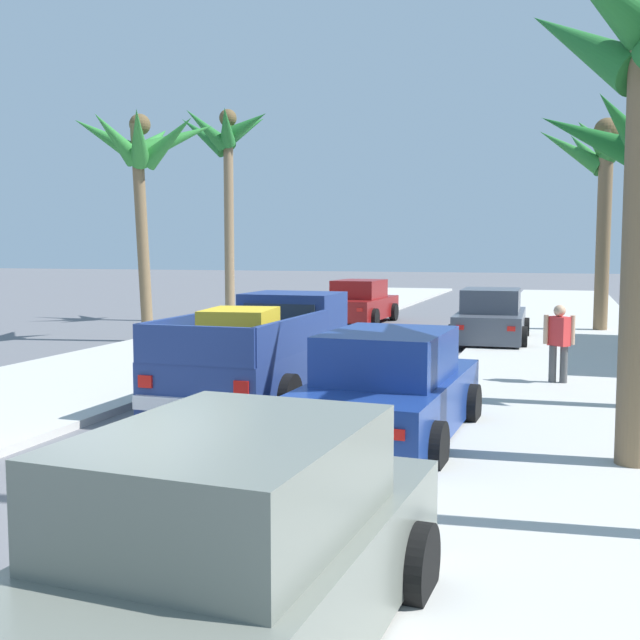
% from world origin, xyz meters
% --- Properties ---
extents(ground_plane, '(160.00, 160.00, 0.00)m').
position_xyz_m(ground_plane, '(0.00, 0.00, 0.00)').
color(ground_plane, slate).
extents(sidewalk_left, '(4.73, 60.00, 0.12)m').
position_xyz_m(sidewalk_left, '(-4.57, 12.00, 0.06)').
color(sidewalk_left, beige).
rests_on(sidewalk_left, ground).
extents(sidewalk_right, '(4.73, 60.00, 0.12)m').
position_xyz_m(sidewalk_right, '(4.57, 12.00, 0.06)').
color(sidewalk_right, beige).
rests_on(sidewalk_right, ground).
extents(curb_left, '(0.16, 60.00, 0.10)m').
position_xyz_m(curb_left, '(-3.60, 12.00, 0.05)').
color(curb_left, silver).
rests_on(curb_left, ground).
extents(curb_right, '(0.16, 60.00, 0.10)m').
position_xyz_m(curb_right, '(3.60, 12.00, 0.05)').
color(curb_right, silver).
rests_on(curb_right, ground).
extents(pickup_truck, '(2.25, 5.22, 1.80)m').
position_xyz_m(pickup_truck, '(-0.40, 5.31, 0.82)').
color(pickup_truck, navy).
rests_on(pickup_truck, ground).
extents(car_left_near, '(2.10, 4.29, 1.54)m').
position_xyz_m(car_left_near, '(2.63, 14.66, 0.71)').
color(car_left_near, '#474C56').
rests_on(car_left_near, ground).
extents(car_right_near, '(2.16, 4.32, 1.54)m').
position_xyz_m(car_right_near, '(-2.37, 19.39, 0.71)').
color(car_right_near, maroon).
rests_on(car_right_near, ground).
extents(car_left_mid, '(2.17, 4.32, 1.54)m').
position_xyz_m(car_left_mid, '(2.30, 3.06, 0.71)').
color(car_left_mid, navy).
rests_on(car_left_mid, ground).
extents(car_right_mid, '(2.21, 4.34, 1.54)m').
position_xyz_m(car_right_mid, '(2.57, -2.85, 0.71)').
color(car_right_mid, slate).
rests_on(car_right_mid, ground).
extents(palm_tree_left_fore, '(3.93, 3.79, 6.42)m').
position_xyz_m(palm_tree_left_fore, '(-6.75, 12.06, 5.35)').
color(palm_tree_left_fore, brown).
rests_on(palm_tree_left_fore, ground).
extents(palm_tree_left_mid, '(3.93, 3.81, 6.60)m').
position_xyz_m(palm_tree_left_mid, '(5.58, 18.22, 5.28)').
color(palm_tree_left_mid, brown).
rests_on(palm_tree_left_mid, ground).
extents(palm_tree_right_back, '(3.67, 3.39, 7.56)m').
position_xyz_m(palm_tree_right_back, '(-6.97, 18.18, 6.22)').
color(palm_tree_right_back, '#846B4C').
rests_on(palm_tree_right_back, ground).
extents(pedestrian, '(0.57, 0.41, 1.59)m').
position_xyz_m(pedestrian, '(4.47, 7.99, 0.91)').
color(pedestrian, '#4C4C4C').
rests_on(pedestrian, ground).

